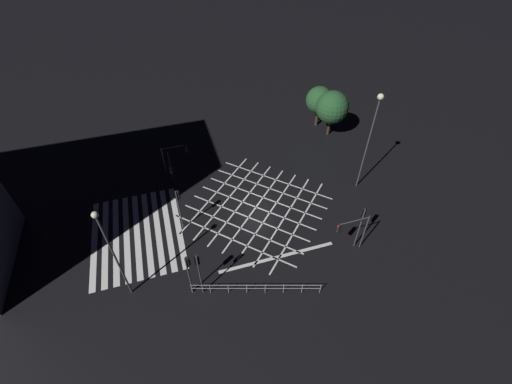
% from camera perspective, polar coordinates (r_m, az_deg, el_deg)
% --- Properties ---
extents(ground_plane, '(200.00, 200.00, 0.00)m').
position_cam_1_polar(ground_plane, '(32.72, -0.00, -2.53)').
color(ground_plane, black).
extents(road_markings, '(15.05, 22.43, 0.01)m').
position_cam_1_polar(road_markings, '(31.86, -11.89, -5.43)').
color(road_markings, silver).
rests_on(road_markings, ground_plane).
extents(traffic_light_ne_cross, '(0.36, 2.80, 3.87)m').
position_cam_1_polar(traffic_light_ne_cross, '(28.17, 15.48, -5.91)').
color(traffic_light_ne_cross, '#424244').
rests_on(traffic_light_ne_cross, ground_plane).
extents(traffic_light_ne_main, '(0.39, 0.36, 4.52)m').
position_cam_1_polar(traffic_light_ne_main, '(28.57, 17.13, -4.44)').
color(traffic_light_ne_main, '#424244').
rests_on(traffic_light_ne_main, ground_plane).
extents(traffic_light_se_main, '(0.39, 0.36, 4.51)m').
position_cam_1_polar(traffic_light_se_main, '(24.93, -9.61, -12.20)').
color(traffic_light_se_main, '#424244').
rests_on(traffic_light_se_main, ground_plane).
extents(traffic_light_sw_main, '(2.24, 0.36, 3.49)m').
position_cam_1_polar(traffic_light_sw_main, '(34.17, -14.09, 4.08)').
color(traffic_light_sw_main, '#424244').
rests_on(traffic_light_sw_main, ground_plane).
extents(traffic_light_se_cross, '(0.36, 0.39, 4.26)m').
position_cam_1_polar(traffic_light_se_cross, '(25.20, -11.20, -12.33)').
color(traffic_light_se_cross, '#424244').
rests_on(traffic_light_se_cross, ground_plane).
extents(traffic_light_sw_cross, '(0.36, 2.65, 3.42)m').
position_cam_1_polar(traffic_light_sw_cross, '(35.90, -13.06, 6.41)').
color(traffic_light_sw_cross, '#424244').
rests_on(traffic_light_sw_cross, ground_plane).
extents(traffic_light_median_south, '(0.36, 0.39, 4.48)m').
position_cam_1_polar(traffic_light_median_south, '(29.40, -12.74, -1.70)').
color(traffic_light_median_south, '#424244').
rests_on(traffic_light_median_south, ground_plane).
extents(street_lamp_east, '(0.44, 0.44, 8.93)m').
position_cam_1_polar(street_lamp_east, '(24.40, -23.22, -8.21)').
color(street_lamp_east, '#424244').
rests_on(street_lamp_east, ground_plane).
extents(street_lamp_west, '(0.55, 0.55, 10.18)m').
position_cam_1_polar(street_lamp_west, '(32.17, 18.92, 10.57)').
color(street_lamp_west, '#424244').
rests_on(street_lamp_west, ground_plane).
extents(street_tree_near, '(3.77, 3.77, 5.52)m').
position_cam_1_polar(street_tree_near, '(41.26, 12.57, 13.60)').
color(street_tree_near, '#38281C').
rests_on(street_tree_near, ground_plane).
extents(street_tree_far, '(3.21, 3.21, 5.06)m').
position_cam_1_polar(street_tree_far, '(42.87, 10.50, 14.82)').
color(street_tree_far, '#38281C').
rests_on(street_tree_far, ground_plane).
extents(pedestrian_railing, '(2.91, 9.34, 1.05)m').
position_cam_1_polar(pedestrian_railing, '(26.67, -0.00, -15.66)').
color(pedestrian_railing, '#B7B7BC').
rests_on(pedestrian_railing, ground_plane).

